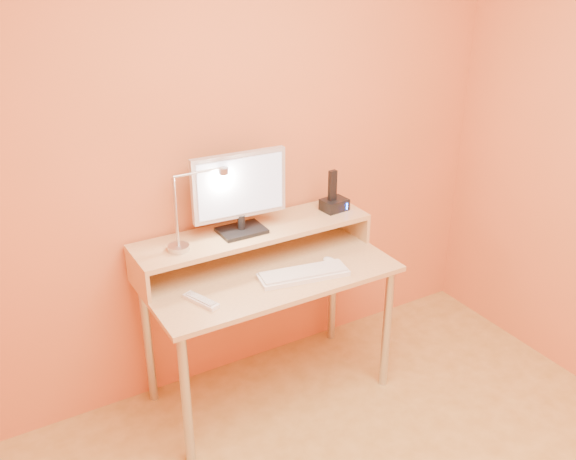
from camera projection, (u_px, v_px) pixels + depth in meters
wall_back at (235, 147)px, 3.08m from camera, size 3.00×0.04×2.50m
desk_leg_fl at (186, 401)px, 2.77m from camera, size 0.04×0.04×0.69m
desk_leg_fr at (387, 329)px, 3.27m from camera, size 0.04×0.04×0.69m
desk_leg_bl at (148, 343)px, 3.16m from camera, size 0.04×0.04×0.69m
desk_leg_br at (333, 286)px, 3.66m from camera, size 0.04×0.04×0.69m
desk_lower at (269, 273)px, 3.06m from camera, size 1.20×0.60×0.02m
shelf_riser_left at (138, 276)px, 2.88m from camera, size 0.02×0.30×0.14m
shelf_riser_right at (352, 221)px, 3.42m from camera, size 0.02×0.30×0.14m
desk_shelf at (253, 232)px, 3.11m from camera, size 1.20×0.30×0.02m
monitor_foot at (242, 230)px, 3.08m from camera, size 0.22×0.16×0.02m
monitor_neck at (241, 222)px, 3.06m from camera, size 0.04×0.04×0.07m
monitor_panel at (239, 185)px, 2.99m from camera, size 0.47×0.06×0.32m
monitor_back at (237, 184)px, 3.00m from camera, size 0.42×0.04×0.27m
monitor_screen at (241, 187)px, 2.97m from camera, size 0.42×0.03×0.27m
lamp_base at (179, 248)px, 2.90m from camera, size 0.10×0.10×0.02m
lamp_post at (176, 212)px, 2.82m from camera, size 0.01×0.01×0.33m
lamp_arm at (199, 172)px, 2.81m from camera, size 0.24×0.01×0.01m
lamp_head at (223, 171)px, 2.87m from camera, size 0.04×0.04×0.03m
lamp_bulb at (224, 174)px, 2.88m from camera, size 0.03×0.03×0.00m
phone_dock at (334, 205)px, 3.31m from camera, size 0.14×0.11×0.06m
phone_handset at (333, 185)px, 3.26m from camera, size 0.04×0.03×0.16m
phone_led at (347, 206)px, 3.29m from camera, size 0.01×0.00×0.04m
keyboard at (303, 275)px, 3.00m from camera, size 0.45×0.21×0.02m
mouse at (330, 262)px, 3.11m from camera, size 0.06×0.10×0.03m
remote_control at (201, 301)px, 2.79m from camera, size 0.11×0.19×0.02m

